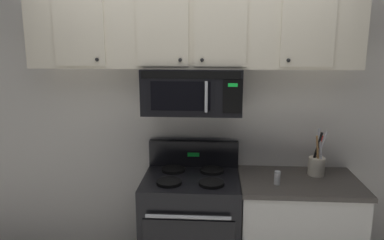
% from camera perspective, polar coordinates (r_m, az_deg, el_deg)
% --- Properties ---
extents(back_wall, '(5.20, 0.10, 2.70)m').
position_cam_1_polar(back_wall, '(3.21, 0.35, 1.14)').
color(back_wall, silver).
rests_on(back_wall, ground_plane).
extents(stove_range, '(0.76, 0.69, 1.12)m').
position_cam_1_polar(stove_range, '(3.17, -0.08, -16.06)').
color(stove_range, black).
rests_on(stove_range, ground_plane).
extents(over_range_microwave, '(0.76, 0.43, 0.35)m').
position_cam_1_polar(over_range_microwave, '(2.93, 0.06, 4.52)').
color(over_range_microwave, black).
extents(upper_cabinets, '(2.50, 0.36, 0.55)m').
position_cam_1_polar(upper_cabinets, '(2.93, 0.11, 13.34)').
color(upper_cabinets, beige).
extents(counter_segment, '(0.93, 0.65, 0.90)m').
position_cam_1_polar(counter_segment, '(3.24, 15.55, -16.17)').
color(counter_segment, white).
rests_on(counter_segment, ground_plane).
extents(utensil_crock_cream, '(0.14, 0.13, 0.38)m').
position_cam_1_polar(utensil_crock_cream, '(3.17, 18.50, -6.29)').
color(utensil_crock_cream, beige).
rests_on(utensil_crock_cream, counter_segment).
extents(salt_shaker, '(0.05, 0.05, 0.10)m').
position_cam_1_polar(salt_shaker, '(2.91, 12.87, -8.59)').
color(salt_shaker, white).
rests_on(salt_shaker, counter_segment).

